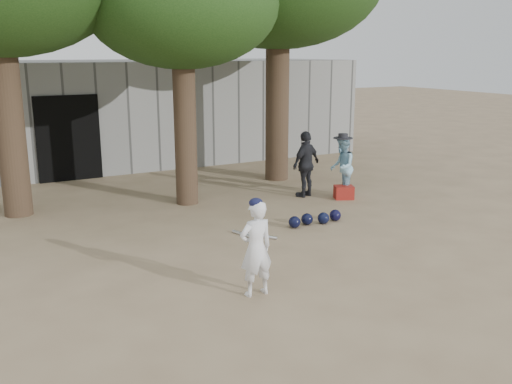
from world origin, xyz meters
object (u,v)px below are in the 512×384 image
boy_player (256,248)px  spectator_blue (342,167)px  spectator_dark (306,164)px  red_bag (344,192)px

boy_player → spectator_blue: (4.33, 3.87, 0.03)m
spectator_blue → spectator_dark: 0.83m
spectator_dark → red_bag: bearing=116.3°
boy_player → spectator_blue: 5.81m
boy_player → spectator_blue: bearing=-139.6°
spectator_blue → spectator_dark: spectator_dark is taller
spectator_blue → spectator_dark: size_ratio=0.92×
spectator_dark → boy_player: bearing=29.8°
spectator_dark → red_bag: spectator_dark is taller
boy_player → spectator_dark: spectator_dark is taller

